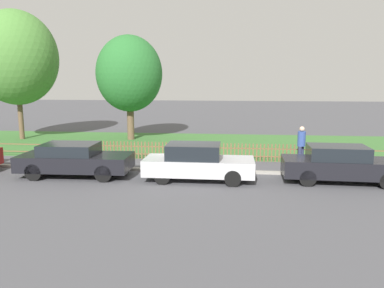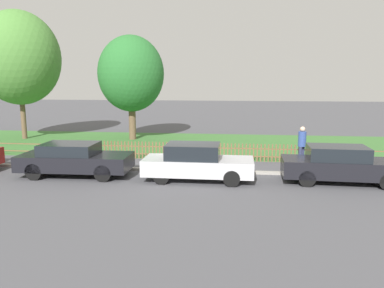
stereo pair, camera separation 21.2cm
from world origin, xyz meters
name	(u,v)px [view 1 (the left image)]	position (x,y,z in m)	size (l,w,h in m)	color
ground_plane	(182,172)	(0.00, 0.00, 0.00)	(120.00, 120.00, 0.00)	#4C4C51
kerb_stone	(183,170)	(0.00, 0.10, 0.06)	(41.44, 0.20, 0.12)	#9E998E
grass_strip	(198,144)	(0.00, 7.32, 0.01)	(41.44, 9.42, 0.01)	#3D7033
park_fence	(189,151)	(0.00, 2.62, 0.44)	(41.44, 0.05, 0.88)	brown
parked_car_black_saloon	(74,159)	(-4.36, -1.13, 0.72)	(4.62, 1.99, 1.38)	black
parked_car_navy_estate	(197,162)	(0.77, -1.24, 0.74)	(4.33, 1.70, 1.47)	#BCBCC1
parked_car_red_compact	(342,164)	(6.36, -0.97, 0.73)	(4.62, 1.78, 1.45)	black
covered_motorcycle	(184,154)	(-0.09, 1.18, 0.57)	(1.83, 0.88, 0.93)	black
tree_nearest_kerb	(16,58)	(-12.16, 8.20, 5.42)	(5.38, 5.38, 8.52)	brown
tree_behind_motorcycle	(129,74)	(-4.70, 8.80, 4.37)	(4.35, 4.35, 6.89)	brown
pedestrian_near_fence	(301,143)	(5.38, 2.19, 1.03)	(0.51, 0.51, 1.82)	#2D3351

